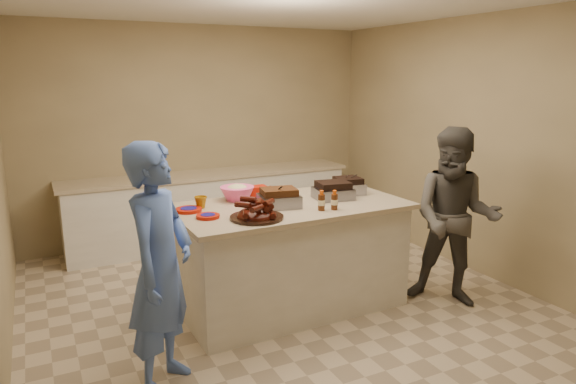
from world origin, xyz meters
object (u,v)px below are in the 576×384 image
roasting_pan (348,194)px  rib_platter (257,219)px  bbq_bottle_b (334,210)px  plastic_cup (201,208)px  island (290,305)px  guest_blue (167,382)px  coleslaw_bowl (237,200)px  mustard_bottle (277,203)px  bbq_bottle_a (321,210)px  guest_gray (448,302)px

roasting_pan → rib_platter: bearing=-152.1°
bbq_bottle_b → plastic_cup: bbq_bottle_b is taller
island → bbq_bottle_b: 1.06m
island → plastic_cup: bearing=162.0°
bbq_bottle_b → guest_blue: (-1.57, -0.37, -0.97)m
island → plastic_cup: plastic_cup is taller
coleslaw_bowl → guest_blue: bearing=-132.1°
guest_blue → coleslaw_bowl: bearing=-3.9°
rib_platter → plastic_cup: 0.60m
mustard_bottle → guest_blue: (-1.23, -0.79, -0.97)m
island → coleslaw_bowl: (-0.37, 0.35, 0.97)m
roasting_pan → bbq_bottle_b: size_ratio=1.62×
bbq_bottle_a → island: bearing=114.0°
rib_platter → roasting_pan: (1.14, 0.42, 0.00)m
mustard_bottle → plastic_cup: 0.67m
bbq_bottle_a → plastic_cup: size_ratio=1.57×
island → roasting_pan: 1.19m
coleslaw_bowl → bbq_bottle_b: bearing=-48.0°
rib_platter → coleslaw_bowl: coleslaw_bowl is taller
bbq_bottle_a → bbq_bottle_b: size_ratio=1.02×
bbq_bottle_a → bbq_bottle_b: (0.11, -0.03, 0.00)m
rib_platter → guest_blue: bearing=-154.8°
coleslaw_bowl → guest_blue: 1.72m
rib_platter → guest_blue: 1.37m
bbq_bottle_a → roasting_pan: bearing=38.2°
plastic_cup → bbq_bottle_a: bearing=-31.0°
island → rib_platter: (-0.45, -0.30, 0.97)m
coleslaw_bowl → plastic_cup: coleslaw_bowl is taller
bbq_bottle_a → guest_blue: (-1.46, -0.40, -0.97)m
bbq_bottle_a → guest_gray: size_ratio=0.10×
plastic_cup → guest_blue: bearing=-121.4°
roasting_pan → bbq_bottle_a: bbq_bottle_a is taller
island → rib_platter: rib_platter is taller
coleslaw_bowl → guest_gray: 2.21m
guest_blue → plastic_cup: bearing=6.7°
island → plastic_cup: 1.25m
bbq_bottle_a → guest_blue: size_ratio=0.10×
rib_platter → guest_gray: bearing=-9.4°
island → bbq_bottle_a: 1.03m
bbq_bottle_b → guest_gray: bbq_bottle_b is taller
plastic_cup → coleslaw_bowl: bearing=17.7°
island → guest_gray: bearing=-24.9°
bbq_bottle_a → mustard_bottle: bbq_bottle_a is taller
roasting_pan → bbq_bottle_a: 0.69m
bbq_bottle_b → mustard_bottle: bearing=128.8°
guest_gray → island: bearing=-156.3°
island → plastic_cup: size_ratio=18.74×
rib_platter → guest_gray: (1.83, -0.30, -0.97)m
island → rib_platter: 1.11m
guest_gray → bbq_bottle_b: bearing=-145.9°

